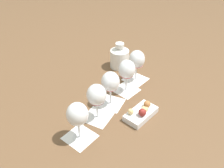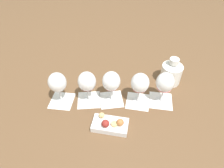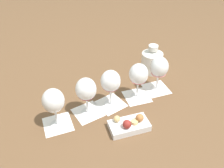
% 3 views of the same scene
% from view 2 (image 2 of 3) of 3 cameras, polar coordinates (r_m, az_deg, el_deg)
% --- Properties ---
extents(ground_plane, '(8.00, 8.00, 0.00)m').
position_cam_2_polar(ground_plane, '(1.03, 0.04, -4.68)').
color(ground_plane, brown).
extents(tasting_card_0, '(0.16, 0.16, 0.00)m').
position_cam_2_polar(tasting_card_0, '(1.06, 13.73, -4.64)').
color(tasting_card_0, white).
rests_on(tasting_card_0, ground_plane).
extents(tasting_card_1, '(0.16, 0.16, 0.00)m').
position_cam_2_polar(tasting_card_1, '(1.03, 7.35, -4.92)').
color(tasting_card_1, white).
rests_on(tasting_card_1, ground_plane).
extents(tasting_card_2, '(0.16, 0.16, 0.00)m').
position_cam_2_polar(tasting_card_2, '(1.03, -0.33, -4.55)').
color(tasting_card_2, white).
rests_on(tasting_card_2, ground_plane).
extents(tasting_card_3, '(0.16, 0.16, 0.00)m').
position_cam_2_polar(tasting_card_3, '(1.04, -6.57, -4.51)').
color(tasting_card_3, white).
rests_on(tasting_card_3, ground_plane).
extents(tasting_card_4, '(0.16, 0.16, 0.00)m').
position_cam_2_polar(tasting_card_4, '(1.06, -14.11, -4.65)').
color(tasting_card_4, white).
rests_on(tasting_card_4, ground_plane).
extents(wine_glass_0, '(0.09, 0.09, 0.18)m').
position_cam_2_polar(wine_glass_0, '(0.98, 14.89, 0.19)').
color(wine_glass_0, white).
rests_on(wine_glass_0, tasting_card_0).
extents(wine_glass_1, '(0.09, 0.09, 0.18)m').
position_cam_2_polar(wine_glass_1, '(0.95, 7.99, -0.02)').
color(wine_glass_1, white).
rests_on(wine_glass_1, tasting_card_1).
extents(wine_glass_2, '(0.09, 0.09, 0.18)m').
position_cam_2_polar(wine_glass_2, '(0.95, -0.36, 0.38)').
color(wine_glass_2, white).
rests_on(wine_glass_2, tasting_card_2).
extents(wine_glass_3, '(0.09, 0.09, 0.18)m').
position_cam_2_polar(wine_glass_3, '(0.95, -7.14, 0.39)').
color(wine_glass_3, white).
rests_on(wine_glass_3, tasting_card_3).
extents(wine_glass_4, '(0.09, 0.09, 0.18)m').
position_cam_2_polar(wine_glass_4, '(0.98, -15.30, 0.13)').
color(wine_glass_4, white).
rests_on(wine_glass_4, tasting_card_4).
extents(ceramic_vase, '(0.11, 0.11, 0.16)m').
position_cam_2_polar(ceramic_vase, '(1.14, 16.61, 3.28)').
color(ceramic_vase, white).
rests_on(ceramic_vase, ground_plane).
extents(snack_dish, '(0.17, 0.18, 0.06)m').
position_cam_2_polar(snack_dish, '(0.91, -0.53, -11.44)').
color(snack_dish, silver).
rests_on(snack_dish, ground_plane).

